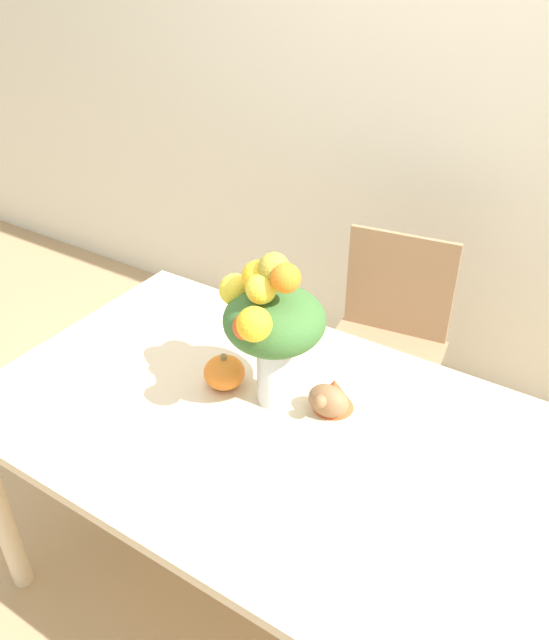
{
  "coord_description": "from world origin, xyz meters",
  "views": [
    {
      "loc": [
        0.64,
        -0.99,
        1.8
      ],
      "look_at": [
        -0.04,
        0.07,
        0.98
      ],
      "focal_mm": 35.0,
      "sensor_mm": 36.0,
      "label": 1
    }
  ],
  "objects_px": {
    "pumpkin": "(224,372)",
    "turkey_figurine": "(331,396)",
    "flower_vase": "(271,322)",
    "dining_chair_near_window": "(384,348)"
  },
  "relations": [
    {
      "from": "pumpkin",
      "to": "turkey_figurine",
      "type": "height_order",
      "value": "pumpkin"
    },
    {
      "from": "flower_vase",
      "to": "pumpkin",
      "type": "xyz_separation_m",
      "value": [
        -0.14,
        -0.02,
        -0.2
      ]
    },
    {
      "from": "pumpkin",
      "to": "dining_chair_near_window",
      "type": "bearing_deg",
      "value": 78.61
    },
    {
      "from": "flower_vase",
      "to": "turkey_figurine",
      "type": "distance_m",
      "value": 0.26
    },
    {
      "from": "flower_vase",
      "to": "dining_chair_near_window",
      "type": "bearing_deg",
      "value": 88.83
    },
    {
      "from": "flower_vase",
      "to": "pumpkin",
      "type": "distance_m",
      "value": 0.25
    },
    {
      "from": "pumpkin",
      "to": "turkey_figurine",
      "type": "relative_size",
      "value": 0.77
    },
    {
      "from": "dining_chair_near_window",
      "to": "turkey_figurine",
      "type": "bearing_deg",
      "value": -87.36
    },
    {
      "from": "flower_vase",
      "to": "turkey_figurine",
      "type": "height_order",
      "value": "flower_vase"
    },
    {
      "from": "turkey_figurine",
      "to": "dining_chair_near_window",
      "type": "relative_size",
      "value": 0.17
    }
  ]
}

